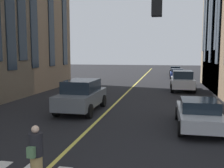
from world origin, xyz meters
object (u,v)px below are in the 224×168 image
at_px(car_silver_far, 199,113).
at_px(car_black_trailing, 175,70).
at_px(car_blue_mid, 177,73).
at_px(car_silver_oncoming, 182,80).
at_px(pedestrian_near, 36,154).
at_px(car_grey_parked_b, 82,95).

relative_size(car_silver_far, car_black_trailing, 1.13).
distance_m(car_blue_mid, car_black_trailing, 6.94).
bearing_deg(car_silver_far, car_silver_oncoming, 0.00).
distance_m(car_blue_mid, pedestrian_near, 31.95).
distance_m(car_silver_far, pedestrian_near, 7.84).
height_order(car_silver_oncoming, car_black_trailing, car_silver_oncoming).
height_order(car_silver_far, car_silver_oncoming, car_silver_oncoming).
height_order(car_silver_far, pedestrian_near, pedestrian_near).
distance_m(car_silver_far, car_grey_parked_b, 6.84).
bearing_deg(car_silver_oncoming, car_grey_parked_b, 148.10).
xyz_separation_m(car_silver_oncoming, pedestrian_near, (-18.85, 4.82, -0.20)).
xyz_separation_m(car_blue_mid, car_grey_parked_b, (-23.05, 6.42, 0.27)).
xyz_separation_m(car_silver_far, car_grey_parked_b, (2.36, 6.42, 0.27)).
bearing_deg(car_blue_mid, car_silver_far, 180.00).
xyz_separation_m(car_blue_mid, car_silver_far, (-25.41, 0.00, 0.00)).
relative_size(car_blue_mid, pedestrian_near, 2.84).
bearing_deg(car_silver_far, pedestrian_near, 142.01).
distance_m(car_grey_parked_b, car_black_trailing, 30.67).
relative_size(car_blue_mid, car_black_trailing, 1.13).
xyz_separation_m(car_grey_parked_b, car_black_trailing, (29.99, -6.42, -0.27)).
height_order(car_blue_mid, car_silver_far, same).
height_order(car_silver_far, car_black_trailing, car_black_trailing).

